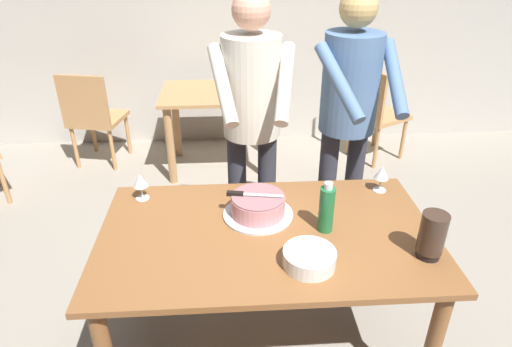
{
  "coord_description": "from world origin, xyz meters",
  "views": [
    {
      "loc": [
        -0.16,
        -1.65,
        1.96
      ],
      "look_at": [
        -0.03,
        0.29,
        0.9
      ],
      "focal_mm": 31.03,
      "sensor_mm": 36.0,
      "label": 1
    }
  ],
  "objects_px": {
    "person_standing_beside": "(349,109)",
    "person_cutting_cake": "(252,113)",
    "water_bottle": "(326,209)",
    "wine_glass_near": "(140,181)",
    "plate_stack": "(309,258)",
    "background_chair_2": "(93,115)",
    "hurricane_lamp": "(432,235)",
    "cake_on_platter": "(258,206)",
    "cake_knife": "(243,194)",
    "main_dining_table": "(267,251)",
    "background_chair_1": "(374,111)",
    "wine_glass_far": "(382,173)",
    "background_table": "(219,109)"
  },
  "relations": [
    {
      "from": "person_standing_beside",
      "to": "person_cutting_cake",
      "type": "bearing_deg",
      "value": -176.88
    },
    {
      "from": "water_bottle",
      "to": "person_cutting_cake",
      "type": "distance_m",
      "value": 0.76
    },
    {
      "from": "wine_glass_near",
      "to": "water_bottle",
      "type": "bearing_deg",
      "value": -20.39
    },
    {
      "from": "plate_stack",
      "to": "background_chair_2",
      "type": "xyz_separation_m",
      "value": [
        -1.55,
        2.47,
        -0.29
      ]
    },
    {
      "from": "hurricane_lamp",
      "to": "person_cutting_cake",
      "type": "distance_m",
      "value": 1.14
    },
    {
      "from": "cake_on_platter",
      "to": "person_cutting_cake",
      "type": "height_order",
      "value": "person_cutting_cake"
    },
    {
      "from": "cake_knife",
      "to": "hurricane_lamp",
      "type": "distance_m",
      "value": 0.85
    },
    {
      "from": "main_dining_table",
      "to": "water_bottle",
      "type": "relative_size",
      "value": 6.17
    },
    {
      "from": "person_standing_beside",
      "to": "background_chair_1",
      "type": "relative_size",
      "value": 1.91
    },
    {
      "from": "main_dining_table",
      "to": "water_bottle",
      "type": "bearing_deg",
      "value": -0.03
    },
    {
      "from": "plate_stack",
      "to": "person_cutting_cake",
      "type": "height_order",
      "value": "person_cutting_cake"
    },
    {
      "from": "main_dining_table",
      "to": "cake_knife",
      "type": "distance_m",
      "value": 0.29
    },
    {
      "from": "plate_stack",
      "to": "person_cutting_cake",
      "type": "relative_size",
      "value": 0.13
    },
    {
      "from": "water_bottle",
      "to": "hurricane_lamp",
      "type": "relative_size",
      "value": 1.19
    },
    {
      "from": "hurricane_lamp",
      "to": "background_chair_2",
      "type": "xyz_separation_m",
      "value": [
        -2.06,
        2.44,
        -0.37
      ]
    },
    {
      "from": "cake_knife",
      "to": "person_cutting_cake",
      "type": "relative_size",
      "value": 0.16
    },
    {
      "from": "wine_glass_near",
      "to": "water_bottle",
      "type": "height_order",
      "value": "water_bottle"
    },
    {
      "from": "cake_knife",
      "to": "person_cutting_cake",
      "type": "distance_m",
      "value": 0.56
    },
    {
      "from": "wine_glass_far",
      "to": "plate_stack",
      "type": "bearing_deg",
      "value": -129.77
    },
    {
      "from": "person_cutting_cake",
      "to": "water_bottle",
      "type": "bearing_deg",
      "value": -65.68
    },
    {
      "from": "wine_glass_far",
      "to": "person_standing_beside",
      "type": "xyz_separation_m",
      "value": [
        -0.11,
        0.36,
        0.22
      ]
    },
    {
      "from": "plate_stack",
      "to": "background_chair_2",
      "type": "height_order",
      "value": "background_chair_2"
    },
    {
      "from": "background_table",
      "to": "cake_knife",
      "type": "bearing_deg",
      "value": -85.8
    },
    {
      "from": "person_cutting_cake",
      "to": "background_chair_1",
      "type": "relative_size",
      "value": 1.91
    },
    {
      "from": "main_dining_table",
      "to": "person_standing_beside",
      "type": "bearing_deg",
      "value": 53.02
    },
    {
      "from": "wine_glass_far",
      "to": "wine_glass_near",
      "type": "bearing_deg",
      "value": -179.89
    },
    {
      "from": "hurricane_lamp",
      "to": "wine_glass_far",
      "type": "bearing_deg",
      "value": 93.88
    },
    {
      "from": "hurricane_lamp",
      "to": "person_standing_beside",
      "type": "relative_size",
      "value": 0.12
    },
    {
      "from": "hurricane_lamp",
      "to": "background_chair_2",
      "type": "height_order",
      "value": "hurricane_lamp"
    },
    {
      "from": "main_dining_table",
      "to": "background_chair_1",
      "type": "xyz_separation_m",
      "value": [
        1.2,
        2.19,
        -0.15
      ]
    },
    {
      "from": "person_cutting_cake",
      "to": "background_chair_1",
      "type": "height_order",
      "value": "person_cutting_cake"
    },
    {
      "from": "cake_knife",
      "to": "person_standing_beside",
      "type": "relative_size",
      "value": 0.16
    },
    {
      "from": "person_standing_beside",
      "to": "background_table",
      "type": "height_order",
      "value": "person_standing_beside"
    },
    {
      "from": "plate_stack",
      "to": "background_chair_1",
      "type": "distance_m",
      "value": 2.66
    },
    {
      "from": "cake_knife",
      "to": "wine_glass_far",
      "type": "bearing_deg",
      "value": 13.99
    },
    {
      "from": "plate_stack",
      "to": "person_standing_beside",
      "type": "height_order",
      "value": "person_standing_beside"
    },
    {
      "from": "main_dining_table",
      "to": "cake_on_platter",
      "type": "distance_m",
      "value": 0.21
    },
    {
      "from": "wine_glass_far",
      "to": "background_table",
      "type": "xyz_separation_m",
      "value": [
        -0.88,
        1.76,
        -0.28
      ]
    },
    {
      "from": "wine_glass_near",
      "to": "cake_on_platter",
      "type": "bearing_deg",
      "value": -18.18
    },
    {
      "from": "water_bottle",
      "to": "hurricane_lamp",
      "type": "height_order",
      "value": "water_bottle"
    },
    {
      "from": "background_table",
      "to": "wine_glass_near",
      "type": "bearing_deg",
      "value": -101.9
    },
    {
      "from": "water_bottle",
      "to": "background_table",
      "type": "xyz_separation_m",
      "value": [
        -0.51,
        2.1,
        -0.29
      ]
    },
    {
      "from": "cake_knife",
      "to": "background_chair_1",
      "type": "xyz_separation_m",
      "value": [
        1.3,
        2.04,
        -0.37
      ]
    },
    {
      "from": "cake_knife",
      "to": "water_bottle",
      "type": "distance_m",
      "value": 0.4
    },
    {
      "from": "person_standing_beside",
      "to": "background_chair_1",
      "type": "height_order",
      "value": "person_standing_beside"
    },
    {
      "from": "background_table",
      "to": "background_chair_2",
      "type": "distance_m",
      "value": 1.16
    },
    {
      "from": "wine_glass_near",
      "to": "background_chair_2",
      "type": "bearing_deg",
      "value": 112.3
    },
    {
      "from": "plate_stack",
      "to": "water_bottle",
      "type": "bearing_deg",
      "value": 64.53
    },
    {
      "from": "plate_stack",
      "to": "wine_glass_near",
      "type": "distance_m",
      "value": 0.96
    },
    {
      "from": "plate_stack",
      "to": "background_chair_2",
      "type": "relative_size",
      "value": 0.24
    }
  ]
}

